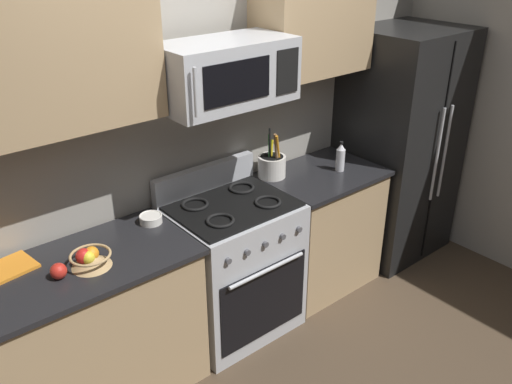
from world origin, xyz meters
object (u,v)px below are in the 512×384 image
at_px(refrigerator, 399,145).
at_px(apple_loose, 58,271).
at_px(range_oven, 233,265).
at_px(prep_bowl, 151,219).
at_px(cutting_board, 1,271).
at_px(microwave, 225,72).
at_px(fruit_basket, 90,258).
at_px(bottle_vinegar, 340,157).
at_px(utensil_crock, 272,165).

bearing_deg(refrigerator, apple_loose, -179.16).
relative_size(range_oven, prep_bowl, 8.12).
distance_m(refrigerator, cutting_board, 2.98).
xyz_separation_m(range_oven, microwave, (-0.00, 0.03, 1.27)).
bearing_deg(prep_bowl, fruit_basket, -156.71).
relative_size(refrigerator, apple_loose, 22.13).
relative_size(range_oven, fruit_basket, 5.16).
xyz_separation_m(fruit_basket, apple_loose, (-0.16, -0.00, -0.00)).
height_order(refrigerator, microwave, microwave).
bearing_deg(microwave, bottle_vinegar, -4.90).
bearing_deg(apple_loose, microwave, 4.39).
bearing_deg(microwave, utensil_crock, 17.20).
bearing_deg(cutting_board, apple_loose, -48.41).
height_order(utensil_crock, prep_bowl, utensil_crock).
height_order(fruit_basket, bottle_vinegar, bottle_vinegar).
bearing_deg(prep_bowl, cutting_board, 177.68).
bearing_deg(prep_bowl, refrigerator, -4.24).
bearing_deg(utensil_crock, apple_loose, -171.60).
relative_size(refrigerator, fruit_basket, 8.60).
distance_m(refrigerator, apple_loose, 2.76).
relative_size(apple_loose, bottle_vinegar, 0.38).
relative_size(cutting_board, bottle_vinegar, 1.47).
bearing_deg(cutting_board, prep_bowl, -2.32).
height_order(fruit_basket, apple_loose, fruit_basket).
relative_size(refrigerator, microwave, 2.32).
distance_m(refrigerator, utensil_crock, 1.18).
xyz_separation_m(microwave, prep_bowl, (-0.48, 0.11, -0.80)).
xyz_separation_m(refrigerator, prep_bowl, (-2.14, 0.16, 0.03)).
bearing_deg(bottle_vinegar, prep_bowl, 172.20).
bearing_deg(range_oven, fruit_basket, -176.50).
distance_m(fruit_basket, prep_bowl, 0.50).
distance_m(utensil_crock, fruit_basket, 1.45).
bearing_deg(range_oven, apple_loose, -177.01).
distance_m(bottle_vinegar, prep_bowl, 1.43).
relative_size(fruit_basket, bottle_vinegar, 0.97).
bearing_deg(microwave, apple_loose, -175.61).
distance_m(range_oven, utensil_crock, 0.73).
relative_size(utensil_crock, fruit_basket, 1.64).
height_order(microwave, fruit_basket, microwave).
bearing_deg(bottle_vinegar, cutting_board, 174.22).
xyz_separation_m(range_oven, refrigerator, (1.65, -0.02, 0.43)).
bearing_deg(prep_bowl, bottle_vinegar, -7.80).
bearing_deg(cutting_board, utensil_crock, 0.10).
xyz_separation_m(fruit_basket, cutting_board, (-0.37, 0.23, -0.04)).
bearing_deg(bottle_vinegar, fruit_basket, -179.83).
xyz_separation_m(utensil_crock, cutting_board, (-1.81, -0.00, -0.08)).
xyz_separation_m(refrigerator, utensil_crock, (-1.17, 0.20, 0.09)).
xyz_separation_m(refrigerator, bottle_vinegar, (-0.73, -0.03, 0.10)).
distance_m(microwave, cutting_board, 1.56).
distance_m(cutting_board, bottle_vinegar, 2.26).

